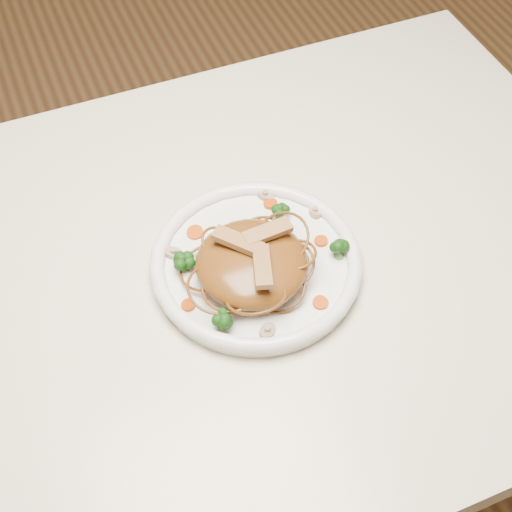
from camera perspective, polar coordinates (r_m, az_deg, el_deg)
name	(u,v)px	position (r m, az deg, el deg)	size (l,w,h in m)	color
ground	(232,480)	(1.64, -1.89, -16.99)	(4.00, 4.00, 0.00)	brown
table	(220,310)	(1.06, -2.81, -4.23)	(1.20, 0.80, 0.75)	beige
plate	(256,266)	(0.97, 0.00, -0.80)	(0.28, 0.28, 0.02)	white
noodle_mound	(252,263)	(0.93, -0.34, -0.55)	(0.14, 0.14, 0.05)	brown
chicken_a	(268,232)	(0.93, 0.90, 1.88)	(0.06, 0.02, 0.01)	#A7744E
chicken_b	(238,241)	(0.92, -1.42, 1.15)	(0.07, 0.02, 0.01)	#A7744E
chicken_c	(262,267)	(0.89, 0.50, -0.82)	(0.06, 0.02, 0.01)	#A7744E
broccoli_0	(281,210)	(1.00, 1.97, 3.56)	(0.03, 0.03, 0.03)	#16430D
broccoli_1	(184,262)	(0.96, -5.62, -0.50)	(0.02, 0.02, 0.03)	#16430D
broccoli_2	(222,320)	(0.90, -2.62, -4.97)	(0.03, 0.03, 0.03)	#16430D
broccoli_3	(340,248)	(0.97, 6.52, 0.59)	(0.03, 0.03, 0.03)	#16430D
carrot_0	(270,204)	(1.03, 1.13, 4.08)	(0.02, 0.02, 0.01)	#CE5207
carrot_1	(188,305)	(0.93, -5.28, -3.80)	(0.02, 0.02, 0.01)	#CE5207
carrot_2	(321,241)	(0.99, 5.06, 1.17)	(0.02, 0.02, 0.01)	#CE5207
carrot_3	(195,232)	(1.00, -4.75, 1.83)	(0.02, 0.02, 0.01)	#CE5207
carrot_4	(320,303)	(0.93, 5.02, -3.62)	(0.02, 0.02, 0.01)	#CE5207
mushroom_0	(267,331)	(0.90, 0.88, -5.81)	(0.02, 0.02, 0.01)	tan
mushroom_1	(315,212)	(1.02, 4.59, 3.43)	(0.02, 0.02, 0.01)	tan
mushroom_2	(174,253)	(0.98, -6.41, 0.23)	(0.03, 0.03, 0.01)	tan
mushroom_3	(265,195)	(1.04, 0.71, 4.73)	(0.02, 0.02, 0.01)	tan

